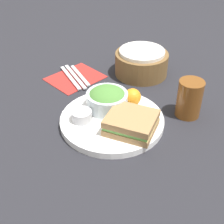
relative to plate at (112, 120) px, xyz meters
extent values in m
plane|color=#232328|center=(0.00, 0.00, -0.01)|extent=(4.00, 4.00, 0.00)
cylinder|color=white|center=(0.00, 0.00, 0.00)|extent=(0.29, 0.29, 0.02)
cube|color=#A37A4C|center=(0.07, 0.00, 0.02)|extent=(0.16, 0.15, 0.02)
cube|color=#6BB24C|center=(0.07, 0.00, 0.03)|extent=(0.15, 0.15, 0.01)
cube|color=#A37A4C|center=(0.07, 0.00, 0.05)|extent=(0.16, 0.15, 0.02)
cylinder|color=silver|center=(-0.05, 0.02, 0.03)|extent=(0.12, 0.12, 0.05)
ellipsoid|color=#4C8438|center=(-0.05, 0.02, 0.05)|extent=(0.11, 0.11, 0.05)
cylinder|color=#B7B7BC|center=(-0.05, -0.07, 0.02)|extent=(0.06, 0.06, 0.03)
sphere|color=orange|center=(-0.01, 0.09, 0.04)|extent=(0.05, 0.05, 0.05)
cylinder|color=brown|center=(0.12, 0.19, 0.05)|extent=(0.07, 0.07, 0.11)
cylinder|color=brown|center=(-0.14, 0.28, 0.03)|extent=(0.19, 0.19, 0.08)
cylinder|color=white|center=(-0.14, 0.28, 0.08)|extent=(0.16, 0.16, 0.01)
cube|color=#B22823|center=(-0.27, 0.09, -0.01)|extent=(0.15, 0.18, 0.00)
cube|color=silver|center=(-0.28, 0.07, 0.00)|extent=(0.17, 0.06, 0.01)
cube|color=silver|center=(-0.27, 0.09, 0.00)|extent=(0.18, 0.07, 0.01)
cube|color=silver|center=(-0.27, 0.10, 0.00)|extent=(0.15, 0.06, 0.01)
camera|label=1|loc=(0.50, -0.49, 0.54)|focal=50.00mm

